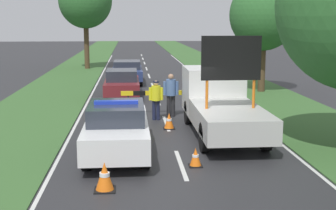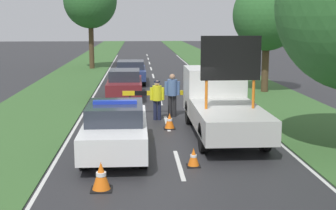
{
  "view_description": "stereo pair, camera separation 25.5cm",
  "coord_description": "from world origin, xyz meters",
  "views": [
    {
      "loc": [
        -1.36,
        -14.19,
        3.89
      ],
      "look_at": [
        -0.1,
        1.32,
        1.1
      ],
      "focal_mm": 50.0,
      "sensor_mm": 36.0,
      "label": 1
    },
    {
      "loc": [
        -1.11,
        -14.21,
        3.89
      ],
      "look_at": [
        -0.1,
        1.32,
        1.1
      ],
      "focal_mm": 50.0,
      "sensor_mm": 36.0,
      "label": 2
    }
  ],
  "objects": [
    {
      "name": "grass_verge_left",
      "position": [
        -5.63,
        20.0,
        0.01
      ],
      "size": [
        4.15,
        120.0,
        0.03
      ],
      "color": "#38602D",
      "rests_on": "ground"
    },
    {
      "name": "lane_markings",
      "position": [
        0.0,
        10.94,
        0.0
      ],
      "size": [
        7.01,
        61.26,
        0.01
      ],
      "color": "silver",
      "rests_on": "ground"
    },
    {
      "name": "pedestrian_civilian",
      "position": [
        0.3,
        4.74,
        1.04
      ],
      "size": [
        0.64,
        0.41,
        1.78
      ],
      "rotation": [
        0.0,
        0.0,
        0.28
      ],
      "color": "#232326",
      "rests_on": "ground"
    },
    {
      "name": "traffic_cone_near_police",
      "position": [
        -1.2,
        3.55,
        0.27
      ],
      "size": [
        0.4,
        0.4,
        0.55
      ],
      "color": "black",
      "rests_on": "ground"
    },
    {
      "name": "road_barrier",
      "position": [
        -0.22,
        5.29,
        0.84
      ],
      "size": [
        3.08,
        0.08,
        1.0
      ],
      "rotation": [
        0.0,
        0.0,
        -0.04
      ],
      "color": "black",
      "rests_on": "ground"
    },
    {
      "name": "police_car",
      "position": [
        -1.78,
        -0.62,
        0.78
      ],
      "size": [
        1.82,
        4.93,
        1.63
      ],
      "rotation": [
        0.0,
        0.0,
        -0.04
      ],
      "color": "white",
      "rests_on": "ground"
    },
    {
      "name": "queued_car_hatch_blue",
      "position": [
        -1.55,
        15.54,
        0.76
      ],
      "size": [
        1.87,
        4.59,
        1.44
      ],
      "rotation": [
        0.0,
        0.0,
        3.14
      ],
      "color": "navy",
      "rests_on": "ground"
    },
    {
      "name": "roadside_tree_mid_left",
      "position": [
        5.94,
        11.22,
        4.23
      ],
      "size": [
        3.72,
        3.72,
        6.2
      ],
      "color": "#4C3823",
      "rests_on": "ground"
    },
    {
      "name": "queued_car_wagon_maroon",
      "position": [
        -1.79,
        9.87,
        0.74
      ],
      "size": [
        1.74,
        4.3,
        1.45
      ],
      "rotation": [
        0.0,
        0.0,
        3.14
      ],
      "color": "maroon",
      "rests_on": "ground"
    },
    {
      "name": "police_officer",
      "position": [
        -0.35,
        4.12,
        0.94
      ],
      "size": [
        0.57,
        0.36,
        1.58
      ],
      "rotation": [
        0.0,
        0.0,
        2.97
      ],
      "color": "#191E38",
      "rests_on": "ground"
    },
    {
      "name": "roadside_tree_near_right",
      "position": [
        -4.91,
        25.02,
        5.56
      ],
      "size": [
        4.33,
        4.33,
        7.86
      ],
      "color": "#4C3823",
      "rests_on": "ground"
    },
    {
      "name": "traffic_cone_centre_front",
      "position": [
        0.04,
        2.51,
        0.29
      ],
      "size": [
        0.42,
        0.42,
        0.59
      ],
      "color": "black",
      "rests_on": "ground"
    },
    {
      "name": "work_truck",
      "position": [
        1.78,
        1.84,
        1.09
      ],
      "size": [
        2.11,
        6.29,
        3.45
      ],
      "rotation": [
        0.0,
        0.0,
        3.21
      ],
      "color": "white",
      "rests_on": "ground"
    },
    {
      "name": "grass_verge_right",
      "position": [
        5.63,
        20.0,
        0.01
      ],
      "size": [
        4.15,
        120.0,
        0.03
      ],
      "color": "#38602D",
      "rests_on": "ground"
    },
    {
      "name": "traffic_cone_near_truck",
      "position": [
        -1.55,
        4.63,
        0.31
      ],
      "size": [
        0.45,
        0.45,
        0.62
      ],
      "color": "black",
      "rests_on": "ground"
    },
    {
      "name": "traffic_cone_behind_barrier",
      "position": [
        -1.99,
        -3.72,
        0.34
      ],
      "size": [
        0.5,
        0.5,
        0.68
      ],
      "color": "black",
      "rests_on": "ground"
    },
    {
      "name": "traffic_cone_lane_edge",
      "position": [
        0.38,
        -2.06,
        0.25
      ],
      "size": [
        0.37,
        0.37,
        0.52
      ],
      "color": "black",
      "rests_on": "ground"
    },
    {
      "name": "ground_plane",
      "position": [
        0.0,
        0.0,
        0.0
      ],
      "size": [
        160.0,
        160.0,
        0.0
      ],
      "primitive_type": "plane",
      "color": "#28282B"
    }
  ]
}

